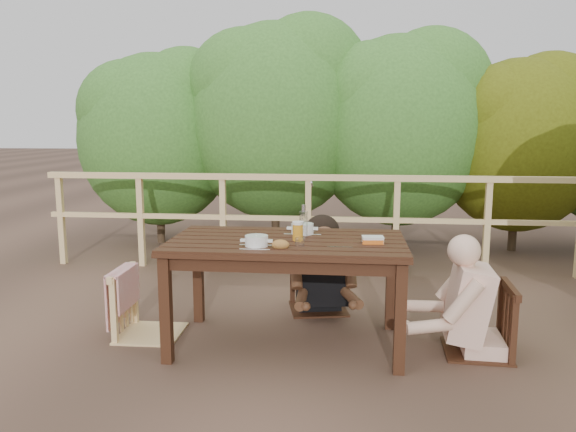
# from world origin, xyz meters

# --- Properties ---
(ground) EXTENTS (60.00, 60.00, 0.00)m
(ground) POSITION_xyz_m (0.00, 0.00, 0.00)
(ground) COLOR brown
(ground) RESTS_ON ground
(table) EXTENTS (1.58, 0.89, 0.73)m
(table) POSITION_xyz_m (0.00, 0.00, 0.37)
(table) COLOR black
(table) RESTS_ON ground
(chair_left) EXTENTS (0.47, 0.47, 0.92)m
(chair_left) POSITION_xyz_m (-1.01, 0.07, 0.46)
(chair_left) COLOR #E0BA7A
(chair_left) RESTS_ON ground
(chair_far) EXTENTS (0.53, 0.53, 0.91)m
(chair_far) POSITION_xyz_m (0.18, 0.76, 0.46)
(chair_far) COLOR black
(chair_far) RESTS_ON ground
(chair_right) EXTENTS (0.47, 0.47, 0.90)m
(chair_right) POSITION_xyz_m (1.28, 0.00, 0.45)
(chair_right) COLOR black
(chair_right) RESTS_ON ground
(woman) EXTENTS (0.61, 0.70, 1.24)m
(woman) POSITION_xyz_m (0.18, 0.78, 0.62)
(woman) COLOR black
(woman) RESTS_ON ground
(diner_right) EXTENTS (0.68, 0.57, 1.32)m
(diner_right) POSITION_xyz_m (1.31, 0.00, 0.66)
(diner_right) COLOR beige
(diner_right) RESTS_ON ground
(railing) EXTENTS (5.60, 0.10, 1.01)m
(railing) POSITION_xyz_m (0.00, 2.00, 0.51)
(railing) COLOR #E0BA7A
(railing) RESTS_ON ground
(hedge_row) EXTENTS (6.60, 1.60, 3.80)m
(hedge_row) POSITION_xyz_m (0.40, 3.20, 1.90)
(hedge_row) COLOR #346223
(hedge_row) RESTS_ON ground
(soup_near) EXTENTS (0.25, 0.25, 0.08)m
(soup_near) POSITION_xyz_m (-0.17, -0.23, 0.77)
(soup_near) COLOR white
(soup_near) RESTS_ON table
(soup_far) EXTENTS (0.27, 0.27, 0.09)m
(soup_far) POSITION_xyz_m (0.09, 0.21, 0.78)
(soup_far) COLOR white
(soup_far) RESTS_ON table
(bread_roll) EXTENTS (0.11, 0.09, 0.07)m
(bread_roll) POSITION_xyz_m (-0.01, -0.26, 0.77)
(bread_roll) COLOR #975123
(bread_roll) RESTS_ON table
(beer_glass) EXTENTS (0.07, 0.07, 0.14)m
(beer_glass) POSITION_xyz_m (0.07, -0.02, 0.80)
(beer_glass) COLOR orange
(beer_glass) RESTS_ON table
(bottle) EXTENTS (0.06, 0.06, 0.24)m
(bottle) POSITION_xyz_m (0.10, 0.09, 0.85)
(bottle) COLOR silver
(bottle) RESTS_ON table
(tumbler) EXTENTS (0.06, 0.06, 0.07)m
(tumbler) POSITION_xyz_m (0.10, -0.21, 0.77)
(tumbler) COLOR white
(tumbler) RESTS_ON table
(butter_tub) EXTENTS (0.15, 0.11, 0.06)m
(butter_tub) POSITION_xyz_m (0.57, -0.06, 0.76)
(butter_tub) COLOR white
(butter_tub) RESTS_ON table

